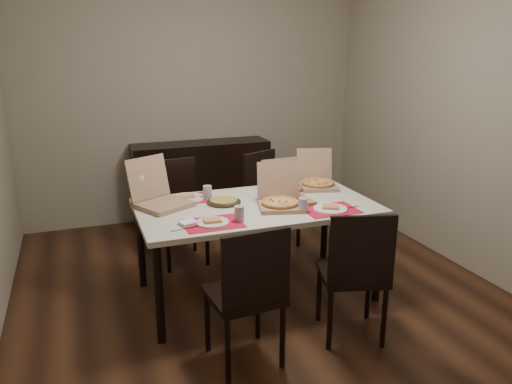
# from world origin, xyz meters

# --- Properties ---
(ground) EXTENTS (3.80, 4.00, 0.02)m
(ground) POSITION_xyz_m (0.00, 0.00, -0.01)
(ground) COLOR #412414
(ground) RESTS_ON ground
(room_walls) EXTENTS (3.84, 4.02, 2.62)m
(room_walls) POSITION_xyz_m (0.00, 0.43, 1.73)
(room_walls) COLOR gray
(room_walls) RESTS_ON ground
(sideboard) EXTENTS (1.50, 0.40, 0.90)m
(sideboard) POSITION_xyz_m (0.00, 1.78, 0.45)
(sideboard) COLOR black
(sideboard) RESTS_ON ground
(dining_table) EXTENTS (1.80, 1.00, 0.75)m
(dining_table) POSITION_xyz_m (-0.03, -0.06, 0.68)
(dining_table) COLOR beige
(dining_table) RESTS_ON ground
(chair_near_left) EXTENTS (0.45, 0.45, 0.93)m
(chair_near_left) POSITION_xyz_m (-0.40, -0.94, 0.51)
(chair_near_left) COLOR black
(chair_near_left) RESTS_ON ground
(chair_near_right) EXTENTS (0.52, 0.52, 0.93)m
(chair_near_right) POSITION_xyz_m (0.36, -0.91, 0.51)
(chair_near_right) COLOR black
(chair_near_right) RESTS_ON ground
(chair_far_left) EXTENTS (0.46, 0.46, 0.93)m
(chair_far_left) POSITION_xyz_m (-0.46, 0.82, 0.51)
(chair_far_left) COLOR black
(chair_far_left) RESTS_ON ground
(chair_far_right) EXTENTS (0.56, 0.56, 0.93)m
(chair_far_right) POSITION_xyz_m (0.43, 0.86, 0.51)
(chair_far_right) COLOR black
(chair_far_right) RESTS_ON ground
(setting_near_left) EXTENTS (0.52, 0.30, 0.11)m
(setting_near_left) POSITION_xyz_m (-0.42, -0.36, 0.77)
(setting_near_left) COLOR red
(setting_near_left) RESTS_ON dining_table
(setting_near_right) EXTENTS (0.50, 0.30, 0.11)m
(setting_near_right) POSITION_xyz_m (0.39, -0.37, 0.77)
(setting_near_right) COLOR red
(setting_near_right) RESTS_ON dining_table
(setting_far_left) EXTENTS (0.45, 0.30, 0.11)m
(setting_far_left) POSITION_xyz_m (-0.48, 0.25, 0.77)
(setting_far_left) COLOR red
(setting_far_left) RESTS_ON dining_table
(setting_far_right) EXTENTS (0.46, 0.30, 0.11)m
(setting_far_right) POSITION_xyz_m (0.38, 0.24, 0.77)
(setting_far_right) COLOR red
(setting_far_right) RESTS_ON dining_table
(napkin_loose) EXTENTS (0.13, 0.14, 0.02)m
(napkin_loose) POSITION_xyz_m (0.11, -0.17, 0.76)
(napkin_loose) COLOR white
(napkin_loose) RESTS_ON dining_table
(pizza_box_center) EXTENTS (0.39, 0.42, 0.32)m
(pizza_box_center) POSITION_xyz_m (0.12, -0.18, 0.80)
(pizza_box_center) COLOR #906F53
(pizza_box_center) RESTS_ON dining_table
(pizza_box_right) EXTENTS (0.38, 0.41, 0.31)m
(pizza_box_right) POSITION_xyz_m (0.64, 0.22, 0.80)
(pizza_box_right) COLOR #906F53
(pizza_box_right) RESTS_ON dining_table
(pizza_box_left) EXTENTS (0.50, 0.52, 0.36)m
(pizza_box_left) POSITION_xyz_m (-0.72, 0.16, 0.81)
(pizza_box_left) COLOR #906F53
(pizza_box_left) RESTS_ON dining_table
(pizza_box_extra) EXTENTS (0.34, 0.37, 0.32)m
(pizza_box_extra) POSITION_xyz_m (0.23, -0.07, 0.81)
(pizza_box_extra) COLOR #906F53
(pizza_box_extra) RESTS_ON dining_table
(faina_plate) EXTENTS (0.27, 0.27, 0.03)m
(faina_plate) POSITION_xyz_m (-0.25, 0.05, 0.76)
(faina_plate) COLOR black
(faina_plate) RESTS_ON dining_table
(dip_bowl) EXTENTS (0.16, 0.16, 0.03)m
(dip_bowl) POSITION_xyz_m (0.13, 0.10, 0.77)
(dip_bowl) COLOR white
(dip_bowl) RESTS_ON dining_table
(soda_bottle) EXTENTS (0.09, 0.09, 0.27)m
(soda_bottle) POSITION_xyz_m (-0.86, 0.28, 0.86)
(soda_bottle) COLOR silver
(soda_bottle) RESTS_ON dining_table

